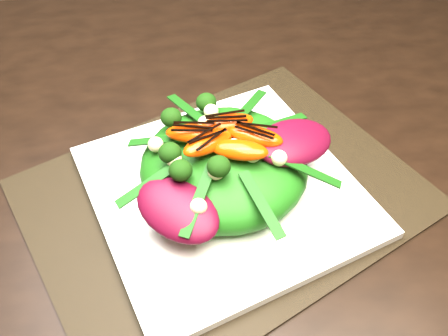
{
  "coord_description": "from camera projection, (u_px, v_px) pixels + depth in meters",
  "views": [
    {
      "loc": [
        0.12,
        -0.44,
        1.18
      ],
      "look_at": [
        0.18,
        -0.08,
        0.8
      ],
      "focal_mm": 38.0,
      "sensor_mm": 36.0,
      "label": 1
    }
  ],
  "objects": [
    {
      "name": "salad_bowl",
      "position": [
        224.0,
        182.0,
        0.55
      ],
      "size": [
        0.25,
        0.25,
        0.02
      ],
      "primitive_type": "cylinder",
      "rotation": [
        0.0,
        0.0,
        0.05
      ],
      "color": "white",
      "rests_on": "plate_base"
    },
    {
      "name": "plate_base",
      "position": [
        224.0,
        190.0,
        0.56
      ],
      "size": [
        0.36,
        0.36,
        0.01
      ],
      "primitive_type": "cube",
      "rotation": [
        0.0,
        0.0,
        0.31
      ],
      "color": "white",
      "rests_on": "placemat"
    },
    {
      "name": "radicchio_leaf",
      "position": [
        294.0,
        142.0,
        0.51
      ],
      "size": [
        0.11,
        0.09,
        0.02
      ],
      "primitive_type": "ellipsoid",
      "rotation": [
        0.0,
        0.0,
        0.36
      ],
      "color": "#470719",
      "rests_on": "lettuce_mound"
    },
    {
      "name": "broccoli_floret",
      "position": [
        154.0,
        125.0,
        0.53
      ],
      "size": [
        0.04,
        0.04,
        0.03
      ],
      "primitive_type": "sphere",
      "rotation": [
        0.0,
        0.0,
        -0.21
      ],
      "color": "#113509",
      "rests_on": "lettuce_mound"
    },
    {
      "name": "lettuce_mound",
      "position": [
        224.0,
        165.0,
        0.53
      ],
      "size": [
        0.23,
        0.23,
        0.06
      ],
      "primitive_type": "ellipsoid",
      "rotation": [
        0.0,
        0.0,
        -0.24
      ],
      "color": "#206212",
      "rests_on": "salad_bowl"
    },
    {
      "name": "macadamia_nut",
      "position": [
        273.0,
        176.0,
        0.47
      ],
      "size": [
        0.02,
        0.02,
        0.02
      ],
      "primitive_type": "sphere",
      "rotation": [
        0.0,
        0.0,
        0.06
      ],
      "color": "beige",
      "rests_on": "lettuce_mound"
    },
    {
      "name": "balsamic_drizzle",
      "position": [
        211.0,
        118.0,
        0.51
      ],
      "size": [
        0.04,
        0.01,
        0.0
      ],
      "primitive_type": "cube",
      "rotation": [
        0.0,
        0.0,
        -0.23
      ],
      "color": "black",
      "rests_on": "orange_segment"
    },
    {
      "name": "placemat",
      "position": [
        224.0,
        194.0,
        0.56
      ],
      "size": [
        0.53,
        0.48,
        0.0
      ],
      "primitive_type": "cube",
      "rotation": [
        0.0,
        0.0,
        0.42
      ],
      "color": "black",
      "rests_on": "dining_table"
    },
    {
      "name": "orange_segment",
      "position": [
        211.0,
        124.0,
        0.52
      ],
      "size": [
        0.06,
        0.04,
        0.02
      ],
      "primitive_type": "ellipsoid",
      "rotation": [
        0.0,
        0.0,
        -0.23
      ],
      "color": "red",
      "rests_on": "lettuce_mound"
    },
    {
      "name": "dining_table",
      "position": [
        79.0,
        173.0,
        0.61
      ],
      "size": [
        1.6,
        0.9,
        0.75
      ],
      "primitive_type": "cube",
      "color": "black",
      "rests_on": "floor"
    }
  ]
}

